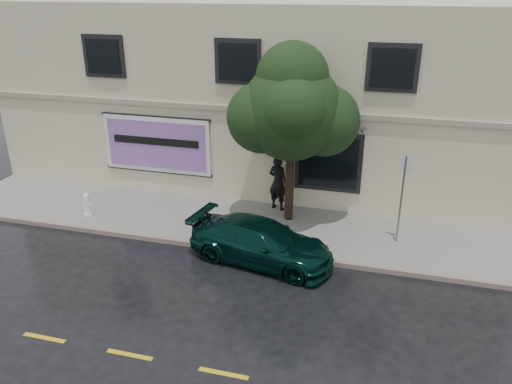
% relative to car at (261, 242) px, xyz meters
% --- Properties ---
extents(ground, '(90.00, 90.00, 0.00)m').
position_rel_car_xyz_m(ground, '(-1.81, -1.20, -0.63)').
color(ground, black).
rests_on(ground, ground).
extents(sidewalk, '(20.00, 3.50, 0.15)m').
position_rel_car_xyz_m(sidewalk, '(-1.81, 2.05, -0.55)').
color(sidewalk, gray).
rests_on(sidewalk, ground).
extents(curb, '(20.00, 0.18, 0.16)m').
position_rel_car_xyz_m(curb, '(-1.81, 0.30, -0.55)').
color(curb, slate).
rests_on(curb, ground).
extents(road_marking, '(19.00, 0.12, 0.01)m').
position_rel_car_xyz_m(road_marking, '(-1.81, -4.70, -0.62)').
color(road_marking, gold).
rests_on(road_marking, ground).
extents(building, '(20.00, 8.12, 7.00)m').
position_rel_car_xyz_m(building, '(-1.80, 7.80, 2.87)').
color(building, beige).
rests_on(building, ground).
extents(billboard, '(4.30, 0.16, 2.20)m').
position_rel_car_xyz_m(billboard, '(-5.01, 3.72, 1.43)').
color(billboard, white).
rests_on(billboard, ground).
extents(car, '(4.58, 2.67, 1.25)m').
position_rel_car_xyz_m(car, '(0.00, 0.00, 0.00)').
color(car, black).
rests_on(car, ground).
extents(pedestrian, '(0.85, 0.70, 2.00)m').
position_rel_car_xyz_m(pedestrian, '(-0.28, 3.40, 0.52)').
color(pedestrian, black).
rests_on(pedestrian, sidewalk).
extents(umbrella, '(1.12, 1.12, 0.73)m').
position_rel_car_xyz_m(umbrella, '(-0.28, 3.40, 1.89)').
color(umbrella, black).
rests_on(umbrella, pedestrian).
extents(street_tree, '(3.17, 3.17, 5.35)m').
position_rel_car_xyz_m(street_tree, '(0.26, 2.71, 3.27)').
color(street_tree, '#301D15').
rests_on(street_tree, sidewalk).
extents(fire_hydrant, '(0.34, 0.32, 0.82)m').
position_rel_car_xyz_m(fire_hydrant, '(-6.53, 1.18, -0.08)').
color(fire_hydrant, white).
rests_on(fire_hydrant, sidewalk).
extents(sign_pole, '(0.34, 0.12, 2.81)m').
position_rel_car_xyz_m(sign_pole, '(3.85, 2.00, 1.20)').
color(sign_pole, gray).
rests_on(sign_pole, sidewalk).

